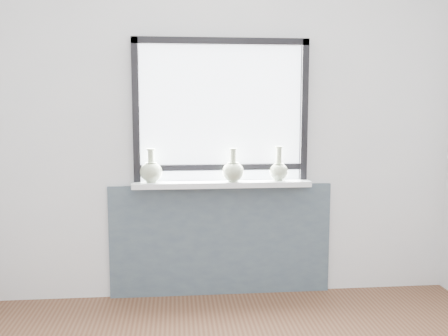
{
  "coord_description": "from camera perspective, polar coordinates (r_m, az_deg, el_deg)",
  "views": [
    {
      "loc": [
        -0.34,
        -1.94,
        1.47
      ],
      "look_at": [
        0.0,
        1.55,
        1.02
      ],
      "focal_mm": 40.0,
      "sensor_mm": 36.0,
      "label": 1
    }
  ],
  "objects": [
    {
      "name": "vase_b",
      "position": [
        3.68,
        1.04,
        -0.28
      ],
      "size": [
        0.16,
        0.16,
        0.25
      ],
      "rotation": [
        0.0,
        0.0,
        0.23
      ],
      "color": "#AFBF9A",
      "rests_on": "windowsill"
    },
    {
      "name": "window",
      "position": [
        3.73,
        -0.33,
        6.87
      ],
      "size": [
        1.3,
        0.06,
        1.05
      ],
      "color": "black",
      "rests_on": "windowsill"
    },
    {
      "name": "apron_panel",
      "position": [
        3.88,
        -0.33,
        -8.25
      ],
      "size": [
        1.7,
        0.03,
        0.86
      ],
      "primitive_type": "cube",
      "color": "#485A62",
      "rests_on": "ground"
    },
    {
      "name": "back_wall",
      "position": [
        3.77,
        -0.38,
        4.73
      ],
      "size": [
        3.6,
        0.02,
        2.6
      ],
      "primitive_type": "cube",
      "color": "silver",
      "rests_on": "ground"
    },
    {
      "name": "windowsill",
      "position": [
        3.71,
        -0.24,
        -1.83
      ],
      "size": [
        1.32,
        0.18,
        0.04
      ],
      "primitive_type": "cube",
      "color": "white",
      "rests_on": "apron_panel"
    },
    {
      "name": "vase_a",
      "position": [
        3.69,
        -8.33,
        -0.31
      ],
      "size": [
        0.16,
        0.16,
        0.25
      ],
      "rotation": [
        0.0,
        0.0,
        -0.41
      ],
      "color": "#AFBF9A",
      "rests_on": "windowsill"
    },
    {
      "name": "vase_c",
      "position": [
        3.77,
        6.28,
        -0.2
      ],
      "size": [
        0.14,
        0.14,
        0.26
      ],
      "rotation": [
        0.0,
        0.0,
        -0.33
      ],
      "color": "#AFBF9A",
      "rests_on": "windowsill"
    }
  ]
}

